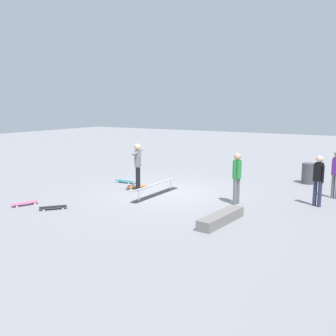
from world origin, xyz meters
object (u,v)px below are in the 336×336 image
object	(u,v)px
skateboard_main	(137,187)
bystander_black_shirt	(318,178)
loose_skateboard_teal	(124,181)
trash_bin	(308,173)
loose_skateboard_black	(53,207)
bystander_green_shirt	(237,176)
bystander_purple_shirt	(336,172)
grind_rail	(156,190)
loose_skateboard_pink	(25,203)
skate_ledge	(221,218)
skater_main	(138,163)

from	to	relation	value
skateboard_main	bystander_black_shirt	world-z (taller)	bystander_black_shirt
skateboard_main	loose_skateboard_teal	size ratio (longest dim) A/B	0.95
skateboard_main	trash_bin	world-z (taller)	trash_bin
loose_skateboard_black	trash_bin	distance (m)	9.85
bystander_green_shirt	loose_skateboard_black	bearing A→B (deg)	139.00
bystander_purple_shirt	loose_skateboard_teal	xyz separation A→B (m)	(1.65, -7.64, -0.84)
grind_rail	loose_skateboard_pink	size ratio (longest dim) A/B	3.25
loose_skateboard_pink	trash_bin	distance (m)	10.65
skate_ledge	skateboard_main	world-z (taller)	skate_ledge
bystander_purple_shirt	loose_skateboard_black	xyz separation A→B (m)	(5.86, -7.09, -0.84)
loose_skateboard_teal	loose_skateboard_black	bearing A→B (deg)	93.83
bystander_black_shirt	skateboard_main	bearing A→B (deg)	29.30
loose_skateboard_black	loose_skateboard_teal	bearing A→B (deg)	-132.00
loose_skateboard_pink	loose_skateboard_black	distance (m)	1.12
loose_skateboard_teal	trash_bin	size ratio (longest dim) A/B	0.99
bystander_purple_shirt	loose_skateboard_teal	bearing A→B (deg)	-142.50
skater_main	loose_skateboard_black	xyz separation A→B (m)	(3.44, -0.69, -0.93)
loose_skateboard_teal	trash_bin	bearing A→B (deg)	-153.36
loose_skateboard_black	bystander_green_shirt	bearing A→B (deg)	168.09
skate_ledge	skateboard_main	xyz separation A→B (m)	(-2.24, -4.39, -0.06)
skate_ledge	skateboard_main	bearing A→B (deg)	-117.05
skateboard_main	bystander_purple_shirt	world-z (taller)	bystander_purple_shirt
trash_bin	loose_skateboard_teal	bearing A→B (deg)	-59.83
bystander_black_shirt	loose_skateboard_teal	world-z (taller)	bystander_black_shirt
grind_rail	skater_main	world-z (taller)	skater_main
bystander_purple_shirt	bystander_green_shirt	world-z (taller)	bystander_green_shirt
skateboard_main	bystander_purple_shirt	distance (m)	7.03
skate_ledge	bystander_black_shirt	world-z (taller)	bystander_black_shirt
skate_ledge	bystander_purple_shirt	bearing A→B (deg)	153.46
skate_ledge	trash_bin	world-z (taller)	trash_bin
grind_rail	skateboard_main	xyz separation A→B (m)	(-0.48, -1.17, -0.11)
bystander_green_shirt	bystander_black_shirt	xyz separation A→B (m)	(-1.05, 2.24, -0.03)
skate_ledge	loose_skateboard_black	distance (m)	5.06
skate_ledge	bystander_purple_shirt	distance (m)	5.04
grind_rail	loose_skateboard_black	xyz separation A→B (m)	(3.16, -1.65, -0.11)
skater_main	bystander_black_shirt	world-z (taller)	skater_main
bystander_green_shirt	skate_ledge	bearing A→B (deg)	-158.49
skate_ledge	bystander_green_shirt	bearing A→B (deg)	-170.06
skateboard_main	bystander_black_shirt	distance (m)	6.38
bystander_purple_shirt	loose_skateboard_pink	world-z (taller)	bystander_purple_shirt
grind_rail	loose_skateboard_pink	bearing A→B (deg)	-39.04
grind_rail	loose_skateboard_black	distance (m)	3.57
bystander_green_shirt	loose_skateboard_pink	xyz separation A→B (m)	(3.59, -5.62, -0.85)
bystander_black_shirt	bystander_green_shirt	bearing A→B (deg)	46.65
skater_main	loose_skateboard_teal	world-z (taller)	skater_main
skateboard_main	skater_main	bearing A→B (deg)	80.83
bystander_black_shirt	grind_rail	bearing A→B (deg)	36.19
bystander_purple_shirt	loose_skateboard_teal	world-z (taller)	bystander_purple_shirt
skateboard_main	bystander_purple_shirt	size ratio (longest dim) A/B	0.48
skater_main	skateboard_main	xyz separation A→B (m)	(-0.20, -0.21, -0.93)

